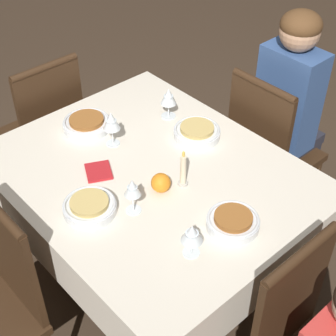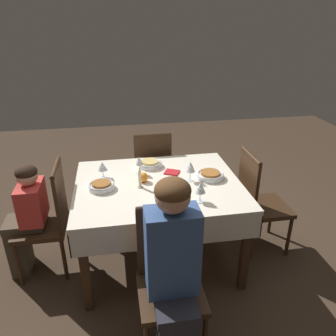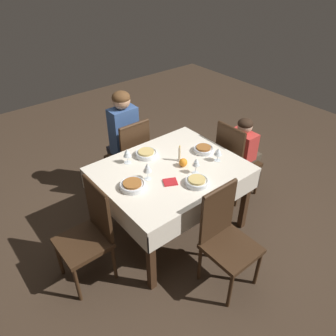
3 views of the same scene
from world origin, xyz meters
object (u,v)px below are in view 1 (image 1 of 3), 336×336
object	(u,v)px
bowl_north	(90,206)
wine_glass_east	(111,122)
dining_table	(151,187)
bowl_east	(87,123)
chair_south	(268,148)
wine_glass_north	(132,189)
candle_centerpiece	(183,172)
bowl_south	(197,132)
bowl_west	(233,221)
orange_fruit	(161,183)
napkin_red_folded	(99,171)
chair_east	(45,129)
wine_glass_south	(169,97)
person_adult_denim	(292,108)
wine_glass_west	(192,234)

from	to	relation	value
bowl_north	wine_glass_east	xyz separation A→B (m)	(0.29, -0.33, 0.09)
dining_table	bowl_east	world-z (taller)	bowl_east
chair_south	bowl_north	size ratio (longest dim) A/B	4.57
wine_glass_north	bowl_east	world-z (taller)	wine_glass_north
candle_centerpiece	chair_south	bearing A→B (deg)	-81.77
bowl_south	bowl_east	size ratio (longest dim) A/B	0.96
bowl_west	bowl_south	bearing A→B (deg)	-31.02
bowl_south	bowl_west	world-z (taller)	same
bowl_north	orange_fruit	size ratio (longest dim) A/B	2.58
candle_centerpiece	bowl_east	bearing A→B (deg)	6.08
wine_glass_north	napkin_red_folded	world-z (taller)	wine_glass_north
chair_east	bowl_east	size ratio (longest dim) A/B	4.26
orange_fruit	chair_south	bearing A→B (deg)	-85.02
orange_fruit	candle_centerpiece	bearing A→B (deg)	-110.17
bowl_east	candle_centerpiece	distance (m)	0.59
wine_glass_north	candle_centerpiece	xyz separation A→B (m)	(-0.02, -0.25, -0.05)
chair_east	wine_glass_south	distance (m)	0.80
wine_glass_south	orange_fruit	bearing A→B (deg)	134.66
dining_table	orange_fruit	xyz separation A→B (m)	(-0.12, 0.05, 0.13)
chair_south	person_adult_denim	size ratio (longest dim) A/B	0.77
person_adult_denim	orange_fruit	world-z (taller)	person_adult_denim
chair_south	bowl_west	distance (m)	0.89
dining_table	bowl_north	distance (m)	0.35
bowl_east	person_adult_denim	bearing A→B (deg)	-117.42
dining_table	wine_glass_west	distance (m)	0.51
bowl_south	bowl_east	xyz separation A→B (m)	(0.39, 0.34, -0.00)
bowl_north	napkin_red_folded	bearing A→B (deg)	-44.01
chair_east	bowl_north	xyz separation A→B (m)	(-0.91, 0.32, 0.27)
chair_east	wine_glass_south	bearing A→B (deg)	118.73
candle_centerpiece	bowl_south	bearing A→B (deg)	-54.16
bowl_north	bowl_east	size ratio (longest dim) A/B	0.93
chair_east	napkin_red_folded	size ratio (longest dim) A/B	6.18
wine_glass_south	bowl_north	world-z (taller)	wine_glass_south
bowl_north	wine_glass_north	distance (m)	0.19
napkin_red_folded	dining_table	bearing A→B (deg)	-130.28
person_adult_denim	bowl_east	distance (m)	1.05
wine_glass_south	bowl_north	distance (m)	0.72
bowl_north	wine_glass_north	xyz separation A→B (m)	(-0.11, -0.13, 0.09)
chair_south	person_adult_denim	world-z (taller)	person_adult_denim
candle_centerpiece	orange_fruit	world-z (taller)	candle_centerpiece
dining_table	orange_fruit	bearing A→B (deg)	158.71
bowl_north	bowl_east	xyz separation A→B (m)	(0.46, -0.31, -0.00)
chair_east	bowl_north	world-z (taller)	chair_east
wine_glass_east	napkin_red_folded	distance (m)	0.23
bowl_west	candle_centerpiece	distance (m)	0.30
person_adult_denim	bowl_south	size ratio (longest dim) A/B	5.74
bowl_south	napkin_red_folded	distance (m)	0.50
chair_east	chair_south	bearing A→B (deg)	129.78
wine_glass_south	orange_fruit	distance (m)	0.53
person_adult_denim	orange_fruit	xyz separation A→B (m)	(-0.07, 0.96, 0.10)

